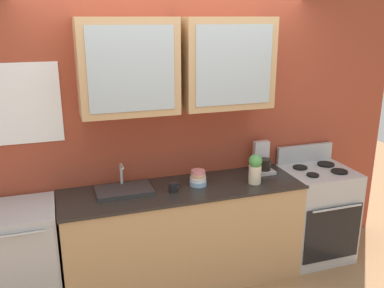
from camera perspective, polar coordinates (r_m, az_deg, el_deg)
ground_plane at (r=4.14m, az=-1.09°, el=-17.83°), size 10.00×10.00×0.00m
back_wall_unit at (r=3.77m, az=-2.64°, el=4.97°), size 4.65×0.48×2.89m
counter at (r=3.89m, az=-1.13°, el=-12.23°), size 2.13×0.62×0.92m
stove_range at (r=4.45m, az=16.39°, el=-8.93°), size 0.66×0.62×1.10m
sink_faucet at (r=3.65m, az=-9.20°, el=-6.10°), size 0.48×0.29×0.22m
bowl_stack at (r=3.72m, az=0.83°, el=-4.66°), size 0.15×0.15×0.14m
vase at (r=3.78m, az=8.55°, el=-3.28°), size 0.12×0.12×0.27m
cup_near_sink at (r=3.60m, az=-2.55°, el=-5.90°), size 0.10×0.07×0.08m
dishwasher at (r=3.78m, az=-21.98°, el=-14.58°), size 0.58×0.61×0.92m
coffee_maker at (r=4.09m, az=9.55°, el=-2.23°), size 0.17×0.20×0.29m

